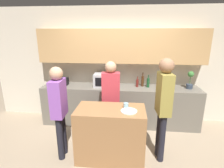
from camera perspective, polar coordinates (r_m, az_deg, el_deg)
ground_plane at (r=3.24m, az=0.81°, el=-24.20°), size 14.00×14.00×0.00m
back_wall at (r=4.16m, az=2.89°, el=8.42°), size 6.40×0.40×2.70m
back_counter at (r=4.19m, az=2.49°, el=-6.89°), size 3.60×0.62×0.91m
kitchen_island at (r=3.08m, az=-0.48°, el=-15.93°), size 1.13×0.60×0.92m
microwave at (r=4.03m, az=-2.11°, el=1.34°), size 0.52×0.39×0.30m
toaster at (r=4.31m, az=-15.87°, el=0.88°), size 0.26×0.16×0.18m
potted_plant at (r=4.21m, az=24.15°, el=1.20°), size 0.14×0.14×0.40m
bottle_0 at (r=4.04m, az=8.24°, el=0.36°), size 0.06×0.06×0.24m
bottle_1 at (r=4.10m, az=9.94°, el=0.97°), size 0.06×0.06×0.33m
bottle_2 at (r=4.05m, az=11.70°, el=0.48°), size 0.07×0.07×0.29m
plate_on_island at (r=2.79m, az=5.55°, el=-8.79°), size 0.26×0.26×0.01m
cup_0 at (r=2.90m, az=4.58°, el=-6.96°), size 0.09×0.09×0.08m
person_left at (r=3.37m, az=-0.43°, el=-3.66°), size 0.36×0.22×1.61m
person_center at (r=2.92m, az=16.47°, el=-5.55°), size 0.23×0.36×1.75m
person_right at (r=3.02m, az=-16.93°, el=-6.91°), size 0.21×0.35×1.61m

